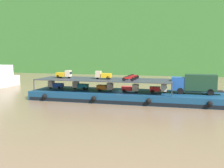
{
  "coord_description": "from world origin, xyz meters",
  "views": [
    {
      "loc": [
        8.35,
        -41.99,
        7.92
      ],
      "look_at": [
        -2.43,
        0.0,
        2.7
      ],
      "focal_mm": 41.24,
      "sensor_mm": 36.0,
      "label": 1
    }
  ],
  "objects_px": {
    "mini_truck_upper_stern": "(64,74)",
    "motorcycle_upper_stbd": "(133,76)",
    "motorcycle_upper_port": "(128,78)",
    "mini_truck_lower_mid": "(105,87)",
    "mini_truck_lower_bow": "(159,89)",
    "cargo_barge": "(126,96)",
    "mini_truck_lower_aft": "(80,85)",
    "mini_truck_lower_fore": "(131,88)",
    "motorcycle_upper_centre": "(131,77)",
    "covered_lorry": "(195,83)",
    "mini_truck_upper_mid": "(103,75)",
    "mini_truck_lower_stern": "(55,85)"
  },
  "relations": [
    {
      "from": "mini_truck_lower_mid",
      "to": "mini_truck_lower_bow",
      "type": "xyz_separation_m",
      "value": [
        9.0,
        -0.02,
        0.0
      ]
    },
    {
      "from": "mini_truck_lower_mid",
      "to": "mini_truck_lower_stern",
      "type": "bearing_deg",
      "value": 177.33
    },
    {
      "from": "covered_lorry",
      "to": "motorcycle_upper_centre",
      "type": "bearing_deg",
      "value": -178.2
    },
    {
      "from": "mini_truck_upper_mid",
      "to": "motorcycle_upper_port",
      "type": "distance_m",
      "value": 5.23
    },
    {
      "from": "mini_truck_lower_aft",
      "to": "motorcycle_upper_port",
      "type": "bearing_deg",
      "value": -16.71
    },
    {
      "from": "covered_lorry",
      "to": "mini_truck_upper_mid",
      "type": "xyz_separation_m",
      "value": [
        -15.08,
        -0.29,
        1.0
      ]
    },
    {
      "from": "mini_truck_lower_bow",
      "to": "motorcycle_upper_port",
      "type": "distance_m",
      "value": 5.4
    },
    {
      "from": "mini_truck_upper_stern",
      "to": "motorcycle_upper_port",
      "type": "distance_m",
      "value": 12.22
    },
    {
      "from": "covered_lorry",
      "to": "mini_truck_lower_bow",
      "type": "bearing_deg",
      "value": -175.6
    },
    {
      "from": "motorcycle_upper_port",
      "to": "motorcycle_upper_stbd",
      "type": "height_order",
      "value": "same"
    },
    {
      "from": "covered_lorry",
      "to": "mini_truck_lower_stern",
      "type": "distance_m",
      "value": 24.24
    },
    {
      "from": "covered_lorry",
      "to": "motorcycle_upper_port",
      "type": "relative_size",
      "value": 4.16
    },
    {
      "from": "mini_truck_lower_stern",
      "to": "mini_truck_lower_bow",
      "type": "xyz_separation_m",
      "value": [
        18.55,
        -0.47,
        0.0
      ]
    },
    {
      "from": "mini_truck_lower_mid",
      "to": "mini_truck_upper_mid",
      "type": "bearing_deg",
      "value": 163.04
    },
    {
      "from": "mini_truck_lower_bow",
      "to": "motorcycle_upper_centre",
      "type": "bearing_deg",
      "value": 178.58
    },
    {
      "from": "mini_truck_lower_mid",
      "to": "mini_truck_lower_bow",
      "type": "height_order",
      "value": "same"
    },
    {
      "from": "cargo_barge",
      "to": "motorcycle_upper_port",
      "type": "relative_size",
      "value": 16.91
    },
    {
      "from": "mini_truck_lower_aft",
      "to": "mini_truck_lower_mid",
      "type": "height_order",
      "value": "same"
    },
    {
      "from": "covered_lorry",
      "to": "mini_truck_lower_mid",
      "type": "bearing_deg",
      "value": -178.39
    },
    {
      "from": "mini_truck_lower_fore",
      "to": "motorcycle_upper_centre",
      "type": "distance_m",
      "value": 1.84
    },
    {
      "from": "cargo_barge",
      "to": "mini_truck_lower_mid",
      "type": "distance_m",
      "value": 3.88
    },
    {
      "from": "mini_truck_lower_stern",
      "to": "motorcycle_upper_centre",
      "type": "distance_m",
      "value": 14.08
    },
    {
      "from": "mini_truck_lower_fore",
      "to": "motorcycle_upper_centre",
      "type": "height_order",
      "value": "motorcycle_upper_centre"
    },
    {
      "from": "mini_truck_lower_fore",
      "to": "mini_truck_lower_bow",
      "type": "relative_size",
      "value": 1.0
    },
    {
      "from": "mini_truck_upper_stern",
      "to": "motorcycle_upper_stbd",
      "type": "height_order",
      "value": "mini_truck_upper_stern"
    },
    {
      "from": "motorcycle_upper_stbd",
      "to": "mini_truck_lower_fore",
      "type": "bearing_deg",
      "value": -90.15
    },
    {
      "from": "cargo_barge",
      "to": "covered_lorry",
      "type": "relative_size",
      "value": 4.06
    },
    {
      "from": "mini_truck_lower_stern",
      "to": "mini_truck_upper_stern",
      "type": "height_order",
      "value": "mini_truck_upper_stern"
    },
    {
      "from": "motorcycle_upper_port",
      "to": "mini_truck_upper_mid",
      "type": "bearing_deg",
      "value": 155.13
    },
    {
      "from": "cargo_barge",
      "to": "motorcycle_upper_stbd",
      "type": "distance_m",
      "value": 3.96
    },
    {
      "from": "mini_truck_upper_stern",
      "to": "motorcycle_upper_port",
      "type": "bearing_deg",
      "value": -10.7
    },
    {
      "from": "mini_truck_upper_mid",
      "to": "motorcycle_upper_centre",
      "type": "xyz_separation_m",
      "value": [
        4.83,
        -0.04,
        -0.26
      ]
    },
    {
      "from": "mini_truck_lower_mid",
      "to": "mini_truck_upper_stern",
      "type": "bearing_deg",
      "value": 178.53
    },
    {
      "from": "covered_lorry",
      "to": "mini_truck_lower_aft",
      "type": "xyz_separation_m",
      "value": [
        -19.52,
        0.27,
        -1.0
      ]
    },
    {
      "from": "motorcycle_upper_centre",
      "to": "mini_truck_upper_stern",
      "type": "bearing_deg",
      "value": 179.49
    },
    {
      "from": "mini_truck_lower_mid",
      "to": "motorcycle_upper_stbd",
      "type": "xyz_separation_m",
      "value": [
        4.48,
        2.25,
        1.74
      ]
    },
    {
      "from": "mini_truck_lower_stern",
      "to": "motorcycle_upper_centre",
      "type": "bearing_deg",
      "value": -1.45
    },
    {
      "from": "mini_truck_lower_aft",
      "to": "motorcycle_upper_stbd",
      "type": "height_order",
      "value": "motorcycle_upper_stbd"
    },
    {
      "from": "mini_truck_upper_mid",
      "to": "motorcycle_upper_port",
      "type": "xyz_separation_m",
      "value": [
        4.74,
        -2.2,
        -0.26
      ]
    },
    {
      "from": "mini_truck_lower_mid",
      "to": "mini_truck_upper_stern",
      "type": "distance_m",
      "value": 7.94
    },
    {
      "from": "mini_truck_lower_fore",
      "to": "mini_truck_upper_mid",
      "type": "bearing_deg",
      "value": 172.62
    },
    {
      "from": "covered_lorry",
      "to": "motorcycle_upper_port",
      "type": "distance_m",
      "value": 10.66
    },
    {
      "from": "mini_truck_upper_stern",
      "to": "motorcycle_upper_port",
      "type": "height_order",
      "value": "mini_truck_upper_stern"
    },
    {
      "from": "mini_truck_lower_aft",
      "to": "mini_truck_upper_stern",
      "type": "xyz_separation_m",
      "value": [
        -2.83,
        -0.49,
        2.0
      ]
    },
    {
      "from": "mini_truck_lower_fore",
      "to": "motorcycle_upper_centre",
      "type": "xyz_separation_m",
      "value": [
        -0.05,
        0.6,
        1.74
      ]
    },
    {
      "from": "mini_truck_lower_bow",
      "to": "mini_truck_lower_fore",
      "type": "bearing_deg",
      "value": -173.9
    },
    {
      "from": "motorcycle_upper_centre",
      "to": "mini_truck_lower_mid",
      "type": "bearing_deg",
      "value": -178.83
    },
    {
      "from": "covered_lorry",
      "to": "mini_truck_lower_bow",
      "type": "distance_m",
      "value": 5.77
    },
    {
      "from": "covered_lorry",
      "to": "mini_truck_lower_fore",
      "type": "bearing_deg",
      "value": -174.84
    },
    {
      "from": "mini_truck_upper_mid",
      "to": "mini_truck_lower_stern",
      "type": "bearing_deg",
      "value": 178.0
    }
  ]
}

